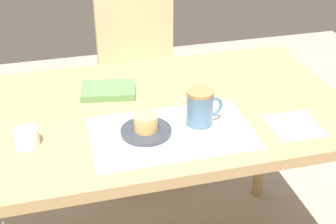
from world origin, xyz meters
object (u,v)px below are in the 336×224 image
(dining_table, at_px, (139,130))
(pastry, at_px, (146,123))
(sugar_bowl, at_px, (27,138))
(small_book, at_px, (108,90))
(pastry_plate, at_px, (146,131))
(coffee_mug, at_px, (200,107))
(wooden_chair, at_px, (143,78))

(dining_table, distance_m, pastry, 0.19)
(sugar_bowl, relative_size, small_book, 0.39)
(pastry, height_order, small_book, pastry)
(dining_table, relative_size, small_book, 7.58)
(pastry_plate, xyz_separation_m, sugar_bowl, (-0.34, 0.03, 0.02))
(pastry, relative_size, coffee_mug, 0.61)
(coffee_mug, height_order, sugar_bowl, coffee_mug)
(pastry, xyz_separation_m, small_book, (-0.07, 0.28, -0.03))
(wooden_chair, relative_size, sugar_bowl, 12.36)
(dining_table, relative_size, wooden_chair, 1.58)
(dining_table, xyz_separation_m, coffee_mug, (0.16, -0.14, 0.14))
(pastry, relative_size, small_book, 0.39)
(dining_table, bearing_deg, pastry_plate, -92.13)
(sugar_bowl, bearing_deg, small_book, 42.95)
(dining_table, height_order, coffee_mug, coffee_mug)
(pastry, bearing_deg, dining_table, 87.87)
(dining_table, distance_m, sugar_bowl, 0.38)
(sugar_bowl, xyz_separation_m, small_book, (0.27, 0.25, -0.01))
(pastry_plate, height_order, coffee_mug, coffee_mug)
(dining_table, height_order, small_book, small_book)
(pastry_plate, distance_m, sugar_bowl, 0.34)
(pastry, relative_size, sugar_bowl, 1.00)
(sugar_bowl, bearing_deg, dining_table, 19.27)
(small_book, bearing_deg, dining_table, -49.31)
(pastry, xyz_separation_m, sugar_bowl, (-0.34, 0.03, -0.01))
(pastry_plate, distance_m, pastry, 0.03)
(wooden_chair, relative_size, coffee_mug, 7.59)
(pastry, xyz_separation_m, coffee_mug, (0.17, 0.01, 0.02))
(dining_table, xyz_separation_m, small_book, (-0.08, 0.13, 0.09))
(coffee_mug, relative_size, sugar_bowl, 1.63)
(pastry_plate, bearing_deg, coffee_mug, 2.22)
(dining_table, relative_size, coffee_mug, 11.97)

